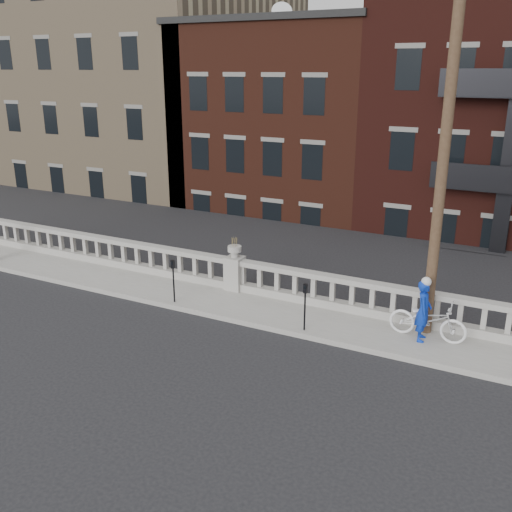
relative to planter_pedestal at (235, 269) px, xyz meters
The scene contains 10 objects.
ground 4.04m from the planter_pedestal, 90.00° to the right, with size 120.00×120.00×0.00m, color black.
sidewalk 1.21m from the planter_pedestal, 90.00° to the right, with size 32.00×2.20×0.15m, color gray.
balustrade 0.19m from the planter_pedestal, ahead, with size 28.00×0.34×1.03m.
planter_pedestal is the anchor object (origin of this frame).
lower_level 19.19m from the planter_pedestal, 88.31° to the left, with size 80.00×44.00×20.80m.
utility_pole 7.61m from the planter_pedestal, ahead, with size 1.60×0.28×10.00m.
parking_meter_a 2.14m from the planter_pedestal, 122.26° to the right, with size 0.10×0.09×1.36m.
parking_meter_b 3.67m from the planter_pedestal, 29.38° to the right, with size 0.10×0.09×1.36m.
bicycle 6.34m from the planter_pedestal, ahead, with size 0.71×2.04×1.07m, color white.
cyclist 6.25m from the planter_pedestal, ahead, with size 0.61×0.40×1.67m, color #0B2DAE.
Camera 1 is at (8.55, -11.16, 7.05)m, focal length 40.00 mm.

